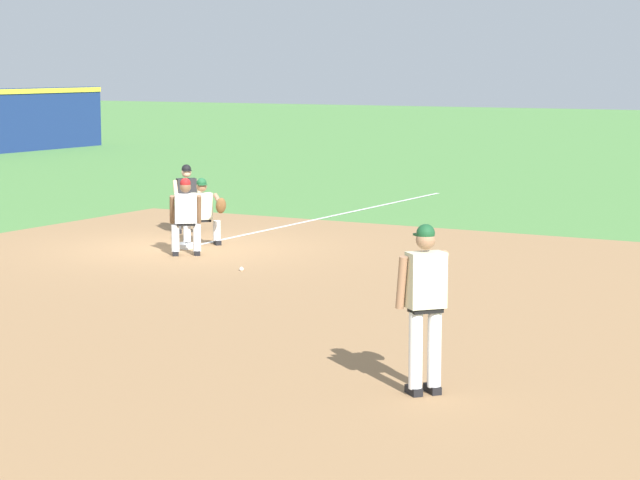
{
  "coord_description": "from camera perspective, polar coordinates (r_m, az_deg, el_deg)",
  "views": [
    {
      "loc": [
        -19.6,
        -14.11,
        3.53
      ],
      "look_at": [
        -5.35,
        -6.06,
        1.23
      ],
      "focal_mm": 70.0,
      "sensor_mm": 36.0,
      "label": 1
    }
  ],
  "objects": [
    {
      "name": "pitcher",
      "position": [
        13.42,
        4.84,
        -2.65
      ],
      "size": [
        0.85,
        0.54,
        1.86
      ],
      "color": "black",
      "rests_on": "ground"
    },
    {
      "name": "umpire",
      "position": [
        26.53,
        -6.11,
        2.02
      ],
      "size": [
        0.67,
        0.67,
        1.46
      ],
      "color": "black",
      "rests_on": "ground"
    },
    {
      "name": "first_baseman",
      "position": [
        24.61,
        -5.35,
        1.43
      ],
      "size": [
        0.72,
        1.09,
        1.34
      ],
      "color": "black",
      "rests_on": "ground"
    },
    {
      "name": "first_base_bag",
      "position": [
        24.41,
        -6.2,
        -0.27
      ],
      "size": [
        0.38,
        0.38,
        0.09
      ],
      "primitive_type": "cube",
      "color": "white",
      "rests_on": "ground"
    },
    {
      "name": "baseball",
      "position": [
        21.6,
        -3.61,
        -1.33
      ],
      "size": [
        0.07,
        0.07,
        0.07
      ],
      "primitive_type": "sphere",
      "color": "white",
      "rests_on": "ground"
    },
    {
      "name": "ground_plane",
      "position": [
        24.41,
        -6.2,
        -0.37
      ],
      "size": [
        160.0,
        160.0,
        0.0
      ],
      "primitive_type": "plane",
      "color": "#518942"
    },
    {
      "name": "baserunner",
      "position": [
        23.35,
        -6.16,
        1.21
      ],
      "size": [
        0.65,
        0.68,
        1.46
      ],
      "color": "black",
      "rests_on": "ground"
    },
    {
      "name": "foul_line_stripe",
      "position": [
        29.46,
        0.63,
        1.12
      ],
      "size": [
        12.02,
        0.1,
        0.0
      ],
      "primitive_type": "cube",
      "color": "white",
      "rests_on": "ground"
    },
    {
      "name": "infield_dirt_patch",
      "position": [
        18.9,
        -2.29,
        -2.77
      ],
      "size": [
        18.0,
        18.0,
        0.01
      ],
      "primitive_type": "cube",
      "color": "#9E754C",
      "rests_on": "ground"
    }
  ]
}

